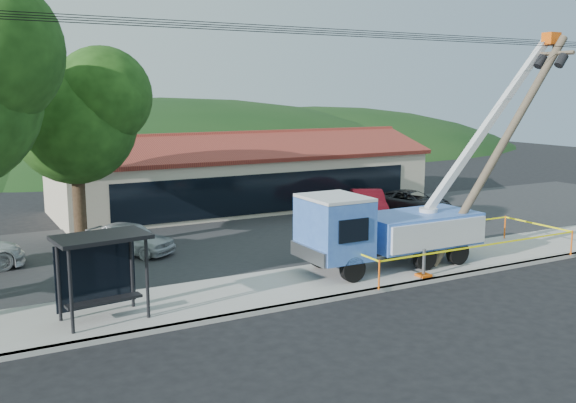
# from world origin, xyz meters

# --- Properties ---
(ground) EXTENTS (120.00, 120.00, 0.00)m
(ground) POSITION_xyz_m (0.00, 0.00, 0.00)
(ground) COLOR black
(ground) RESTS_ON ground
(curb) EXTENTS (60.00, 0.25, 0.15)m
(curb) POSITION_xyz_m (0.00, 2.10, 0.07)
(curb) COLOR #ADA9A2
(curb) RESTS_ON ground
(sidewalk) EXTENTS (60.00, 4.00, 0.15)m
(sidewalk) POSITION_xyz_m (0.00, 4.00, 0.07)
(sidewalk) COLOR #ADA9A2
(sidewalk) RESTS_ON ground
(parking_lot) EXTENTS (60.00, 12.00, 0.10)m
(parking_lot) POSITION_xyz_m (0.00, 12.00, 0.05)
(parking_lot) COLOR #28282B
(parking_lot) RESTS_ON ground
(strip_mall) EXTENTS (22.50, 8.53, 4.67)m
(strip_mall) POSITION_xyz_m (4.00, 19.98, 1.88)
(strip_mall) COLOR beige
(strip_mall) RESTS_ON ground
(tree_lot) EXTENTS (6.30, 5.60, 8.94)m
(tree_lot) POSITION_xyz_m (-7.00, 13.00, 6.21)
(tree_lot) COLOR #332316
(tree_lot) RESTS_ON ground
(hill_center) EXTENTS (89.60, 64.00, 32.00)m
(hill_center) POSITION_xyz_m (10.00, 55.00, 0.00)
(hill_center) COLOR black
(hill_center) RESTS_ON ground
(hill_east) EXTENTS (72.80, 52.00, 26.00)m
(hill_east) POSITION_xyz_m (30.00, 55.00, 0.00)
(hill_east) COLOR black
(hill_east) RESTS_ON ground
(utility_truck) EXTENTS (12.43, 4.08, 9.39)m
(utility_truck) POSITION_xyz_m (3.11, 4.26, 1.81)
(utility_truck) COLOR black
(utility_truck) RESTS_ON ground
(leaning_pole) EXTENTS (7.04, 1.90, 9.34)m
(leaning_pole) POSITION_xyz_m (8.47, 3.41, 5.17)
(leaning_pole) COLOR brown
(leaning_pole) RESTS_ON ground
(bus_shelter) EXTENTS (2.89, 1.96, 2.63)m
(bus_shelter) POSITION_xyz_m (-8.16, 3.72, 2.08)
(bus_shelter) COLOR black
(bus_shelter) RESTS_ON ground
(caution_tape) EXTENTS (10.12, 3.73, 1.08)m
(caution_tape) POSITION_xyz_m (6.00, 3.73, 0.94)
(caution_tape) COLOR #FF5E0D
(caution_tape) RESTS_ON ground
(car_silver) EXTENTS (3.76, 4.22, 1.38)m
(car_silver) POSITION_xyz_m (-5.27, 11.41, 0.00)
(car_silver) COLOR #BABDC2
(car_silver) RESTS_ON ground
(car_red) EXTENTS (3.64, 4.99, 1.57)m
(car_red) POSITION_xyz_m (8.36, 12.91, 0.00)
(car_red) COLOR #A81020
(car_red) RESTS_ON ground
(car_dark) EXTENTS (3.92, 5.21, 1.32)m
(car_dark) POSITION_xyz_m (11.48, 12.93, 0.00)
(car_dark) COLOR black
(car_dark) RESTS_ON ground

